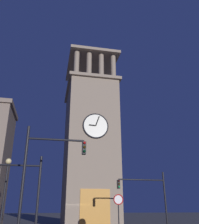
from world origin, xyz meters
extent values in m
cube|color=gray|center=(-1.81, -3.25, 8.78)|extent=(6.14, 8.68, 17.55)
cube|color=gray|center=(-1.81, -3.25, 17.75)|extent=(6.74, 9.28, 0.40)
cylinder|color=gray|center=(-4.27, 0.49, 19.74)|extent=(0.70, 0.70, 3.58)
cylinder|color=gray|center=(-2.63, 0.49, 19.74)|extent=(0.70, 0.70, 3.58)
cylinder|color=gray|center=(-0.98, 0.49, 19.74)|extent=(0.70, 0.70, 3.58)
cylinder|color=gray|center=(0.66, 0.49, 19.74)|extent=(0.70, 0.70, 3.58)
cylinder|color=gray|center=(-4.27, -6.99, 19.74)|extent=(0.70, 0.70, 3.58)
cylinder|color=gray|center=(-2.63, -6.99, 19.74)|extent=(0.70, 0.70, 3.58)
cylinder|color=gray|center=(-0.98, -6.99, 19.74)|extent=(0.70, 0.70, 3.58)
cylinder|color=gray|center=(0.66, -6.99, 19.74)|extent=(0.70, 0.70, 3.58)
cube|color=gray|center=(-1.81, -3.25, 21.73)|extent=(6.74, 9.28, 0.40)
cylinder|color=black|center=(-1.81, -3.25, 23.21)|extent=(0.12, 0.12, 2.56)
cylinder|color=silver|center=(-1.81, 1.15, 11.07)|extent=(2.92, 0.12, 2.92)
torus|color=black|center=(-1.81, 1.17, 11.07)|extent=(3.08, 0.16, 3.08)
cube|color=black|center=(-1.40, 1.25, 11.09)|extent=(0.81, 0.06, 0.15)
cube|color=black|center=(-2.01, 1.25, 11.66)|extent=(0.52, 0.06, 1.21)
cube|color=orange|center=(-1.81, 1.04, 2.00)|extent=(3.20, 0.24, 4.00)
cylinder|color=black|center=(4.50, 13.96, 3.26)|extent=(0.16, 0.16, 6.52)
cylinder|color=black|center=(2.87, 13.96, 5.80)|extent=(3.26, 0.12, 0.12)
cube|color=black|center=(1.24, 13.96, 5.38)|extent=(0.22, 0.30, 0.75)
sphere|color=red|center=(1.24, 14.14, 5.65)|extent=(0.16, 0.16, 0.16)
sphere|color=#392705|center=(1.24, 14.14, 5.40)|extent=(0.16, 0.16, 0.16)
sphere|color=#063316|center=(1.24, 14.14, 5.15)|extent=(0.16, 0.16, 0.16)
cylinder|color=black|center=(3.74, 10.95, 2.69)|extent=(0.16, 0.16, 5.37)
cylinder|color=black|center=(5.08, 10.95, 4.72)|extent=(2.68, 0.12, 0.12)
cylinder|color=black|center=(-7.11, 6.63, 2.59)|extent=(0.16, 0.16, 5.18)
cylinder|color=black|center=(-4.98, 6.63, 4.44)|extent=(4.25, 0.12, 0.12)
cube|color=black|center=(-2.85, 6.63, 4.01)|extent=(0.22, 0.30, 0.75)
sphere|color=#360505|center=(-2.85, 6.81, 4.29)|extent=(0.16, 0.16, 0.16)
sphere|color=#392705|center=(-2.85, 6.81, 4.04)|extent=(0.16, 0.16, 0.16)
sphere|color=#18C154|center=(-2.85, 6.81, 3.79)|extent=(0.16, 0.16, 0.16)
cylinder|color=black|center=(6.33, 7.83, 2.63)|extent=(0.14, 0.14, 5.27)
sphere|color=#F9DB8C|center=(6.33, 7.83, 5.49)|extent=(0.44, 0.44, 0.44)
cylinder|color=black|center=(-2.15, 8.96, 1.39)|extent=(0.08, 0.08, 2.79)
cylinder|color=white|center=(-2.15, 9.00, 2.69)|extent=(0.70, 0.04, 0.70)
torus|color=red|center=(-2.15, 9.02, 2.69)|extent=(0.78, 0.08, 0.78)
camera|label=1|loc=(3.17, 28.17, 2.07)|focal=39.57mm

